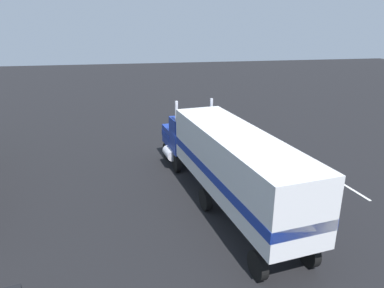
{
  "coord_description": "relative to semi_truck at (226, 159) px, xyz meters",
  "views": [
    {
      "loc": [
        -20.5,
        3.89,
        8.87
      ],
      "look_at": [
        -0.1,
        -0.04,
        1.6
      ],
      "focal_mm": 32.91,
      "sensor_mm": 36.0,
      "label": 1
    }
  ],
  "objects": [
    {
      "name": "person_bystander",
      "position": [
        4.28,
        -2.03,
        -1.63
      ],
      "size": [
        0.39,
        0.48,
        1.63
      ],
      "color": "black",
      "rests_on": "ground_plane"
    },
    {
      "name": "lane_stripe_far",
      "position": [
        1.11,
        -7.37,
        -2.52
      ],
      "size": [
        4.39,
        0.65,
        0.01
      ],
      "primitive_type": "cube",
      "rotation": [
        0.0,
        0.0,
        0.11
      ],
      "color": "silver",
      "rests_on": "ground_plane"
    },
    {
      "name": "lane_stripe_near",
      "position": [
        0.72,
        -2.74,
        -2.52
      ],
      "size": [
        4.35,
        0.99,
        0.01
      ],
      "primitive_type": "cube",
      "rotation": [
        0.0,
        0.0,
        0.19
      ],
      "color": "silver",
      "rests_on": "ground_plane"
    },
    {
      "name": "ground_plane",
      "position": [
        5.15,
        0.76,
        -2.52
      ],
      "size": [
        120.0,
        120.0,
        0.0
      ],
      "primitive_type": "plane",
      "color": "black"
    },
    {
      "name": "lane_stripe_mid",
      "position": [
        5.19,
        -5.4,
        -2.52
      ],
      "size": [
        4.37,
        0.87,
        0.01
      ],
      "primitive_type": "cube",
      "rotation": [
        0.0,
        0.0,
        0.16
      ],
      "color": "silver",
      "rests_on": "ground_plane"
    },
    {
      "name": "motorcycle",
      "position": [
        -0.82,
        -4.43,
        -2.04
      ],
      "size": [
        1.97,
        0.94,
        1.12
      ],
      "color": "black",
      "rests_on": "ground_plane"
    },
    {
      "name": "semi_truck",
      "position": [
        0.0,
        0.0,
        0.0
      ],
      "size": [
        14.37,
        4.71,
        4.5
      ],
      "color": "#193399",
      "rests_on": "ground_plane"
    }
  ]
}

